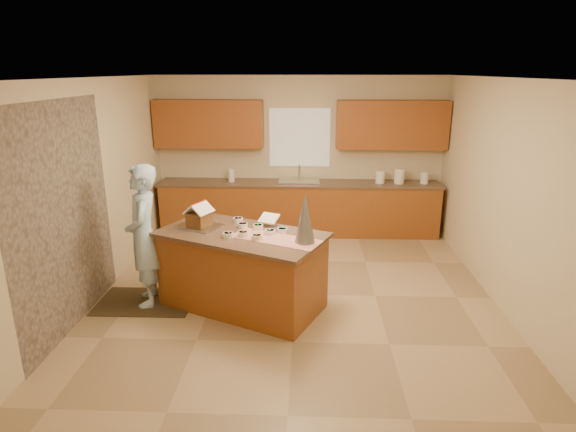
{
  "coord_description": "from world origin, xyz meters",
  "views": [
    {
      "loc": [
        0.14,
        -5.61,
        2.79
      ],
      "look_at": [
        -0.1,
        0.2,
        1.0
      ],
      "focal_mm": 29.78,
      "sensor_mm": 36.0,
      "label": 1
    }
  ],
  "objects_px": {
    "tinsel_tree": "(305,218)",
    "boy": "(144,236)",
    "gingerbread_house": "(199,217)",
    "island_base": "(242,272)"
  },
  "relations": [
    {
      "from": "island_base",
      "to": "boy",
      "type": "relative_size",
      "value": 1.07
    },
    {
      "from": "tinsel_tree",
      "to": "boy",
      "type": "xyz_separation_m",
      "value": [
        -1.93,
        0.32,
        -0.35
      ]
    },
    {
      "from": "boy",
      "to": "gingerbread_house",
      "type": "relative_size",
      "value": 4.57
    },
    {
      "from": "island_base",
      "to": "boy",
      "type": "bearing_deg",
      "value": -156.74
    },
    {
      "from": "island_base",
      "to": "boy",
      "type": "distance_m",
      "value": 1.26
    },
    {
      "from": "island_base",
      "to": "tinsel_tree",
      "type": "xyz_separation_m",
      "value": [
        0.75,
        -0.29,
        0.78
      ]
    },
    {
      "from": "tinsel_tree",
      "to": "boy",
      "type": "bearing_deg",
      "value": 170.51
    },
    {
      "from": "tinsel_tree",
      "to": "boy",
      "type": "distance_m",
      "value": 1.99
    },
    {
      "from": "boy",
      "to": "gingerbread_house",
      "type": "height_order",
      "value": "boy"
    },
    {
      "from": "island_base",
      "to": "tinsel_tree",
      "type": "distance_m",
      "value": 1.12
    }
  ]
}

